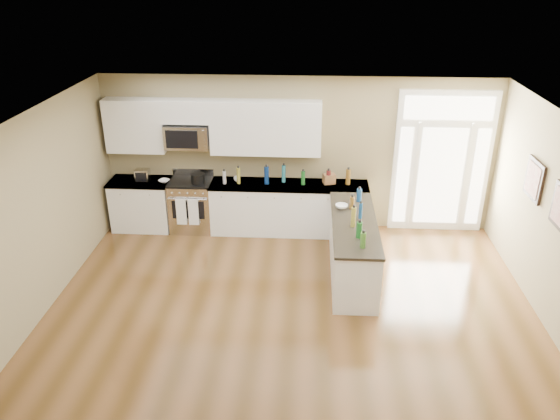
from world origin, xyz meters
name	(u,v)px	position (x,y,z in m)	size (l,w,h in m)	color
ground	(287,365)	(0.00, 0.00, 0.00)	(8.00, 8.00, 0.00)	#4E3416
room_shell	(288,245)	(0.00, 0.00, 1.71)	(8.00, 8.00, 8.00)	#8B7E58
back_cabinet_left	(142,206)	(-2.87, 3.69, 0.44)	(1.10, 0.66, 0.94)	white
back_cabinet_right	(288,209)	(-0.16, 3.69, 0.44)	(2.85, 0.66, 0.94)	white
peninsula_cabinet	(353,250)	(0.93, 2.24, 0.43)	(0.69, 2.32, 0.94)	white
upper_cabinet_left	(135,126)	(-2.88, 3.83, 1.93)	(1.04, 0.33, 0.95)	white
upper_cabinet_right	(266,128)	(-0.57, 3.83, 1.93)	(1.94, 0.33, 0.95)	white
upper_cabinet_short	(186,111)	(-1.95, 3.83, 2.20)	(0.82, 0.33, 0.40)	white
microwave	(187,136)	(-1.95, 3.80, 1.76)	(0.78, 0.41, 0.42)	silver
entry_door	(441,163)	(2.55, 3.95, 1.30)	(1.70, 0.10, 2.60)	white
wall_art_near	(534,180)	(3.47, 2.20, 1.70)	(0.05, 0.58, 0.58)	black
kitchen_range	(192,205)	(-1.94, 3.69, 0.48)	(0.76, 0.68, 1.08)	silver
stockpot	(198,178)	(-1.77, 3.61, 1.05)	(0.25, 0.25, 0.19)	black
toaster_oven	(143,175)	(-2.80, 3.70, 1.05)	(0.25, 0.20, 0.21)	silver
cardboard_box	(329,179)	(0.57, 3.77, 1.03)	(0.21, 0.15, 0.17)	brown
bowl_left	(164,181)	(-2.40, 3.64, 0.96)	(0.19, 0.19, 0.05)	white
bowl_peninsula	(342,206)	(0.75, 2.70, 0.97)	(0.20, 0.20, 0.06)	white
cup_counter	(237,179)	(-1.10, 3.76, 0.99)	(0.12, 0.12, 0.09)	white
counter_bottles	(318,193)	(0.36, 3.01, 1.07)	(2.42, 2.46, 0.32)	#19591E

